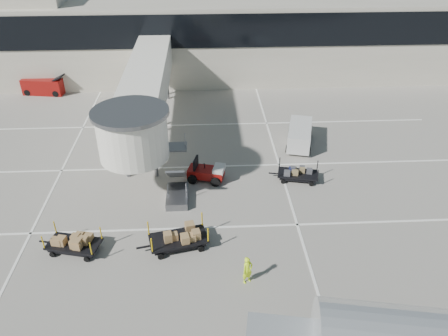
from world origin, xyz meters
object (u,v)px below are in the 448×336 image
at_px(baggage_tug, 207,172).
at_px(minivan, 300,133).
at_px(box_cart_far, 75,244).
at_px(ground_worker, 247,270).
at_px(belt_loader, 44,86).
at_px(suitcase_cart, 297,174).
at_px(box_cart_near, 180,237).

distance_m(baggage_tug, minivan, 8.91).
bearing_deg(box_cart_far, ground_worker, -2.99).
bearing_deg(belt_loader, box_cart_far, -61.14).
height_order(baggage_tug, ground_worker, baggage_tug).
height_order(suitcase_cart, belt_loader, belt_loader).
relative_size(baggage_tug, suitcase_cart, 0.79).
bearing_deg(box_cart_far, belt_loader, 123.31).
bearing_deg(suitcase_cart, ground_worker, -103.41).
bearing_deg(baggage_tug, minivan, 47.04).
distance_m(box_cart_far, ground_worker, 9.78).
distance_m(ground_worker, minivan, 15.58).
relative_size(suitcase_cart, ground_worker, 2.15).
bearing_deg(box_cart_far, suitcase_cart, 38.89).
bearing_deg(baggage_tug, box_cart_near, -89.69).
bearing_deg(minivan, ground_worker, -96.80).
distance_m(baggage_tug, box_cart_near, 6.95).
bearing_deg(box_cart_near, minivan, 38.90).
bearing_deg(suitcase_cart, box_cart_far, -142.57).
relative_size(baggage_tug, belt_loader, 0.61).
xyz_separation_m(box_cart_near, box_cart_far, (-5.81, -0.22, -0.06)).
height_order(baggage_tug, minivan, baggage_tug).
bearing_deg(ground_worker, suitcase_cart, 33.38).
bearing_deg(baggage_tug, suitcase_cart, 10.82).
distance_m(baggage_tug, belt_loader, 23.20).
xyz_separation_m(baggage_tug, box_cart_far, (-7.48, -6.97, -0.03)).
distance_m(suitcase_cart, box_cart_near, 10.22).
distance_m(box_cart_near, box_cart_far, 5.81).
bearing_deg(minivan, baggage_tug, -132.97).
xyz_separation_m(suitcase_cart, ground_worker, (-4.42, -9.34, 0.34)).
bearing_deg(minivan, box_cart_near, -114.13).
bearing_deg(belt_loader, ground_worker, -46.87).
bearing_deg(baggage_tug, belt_loader, 148.13).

